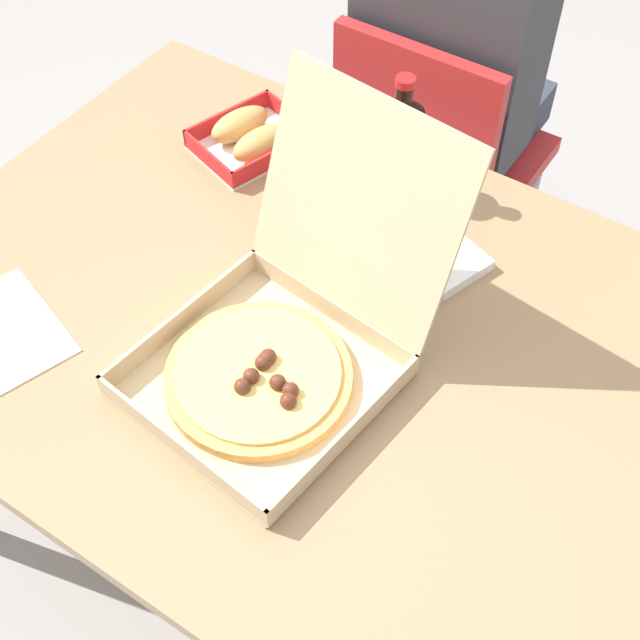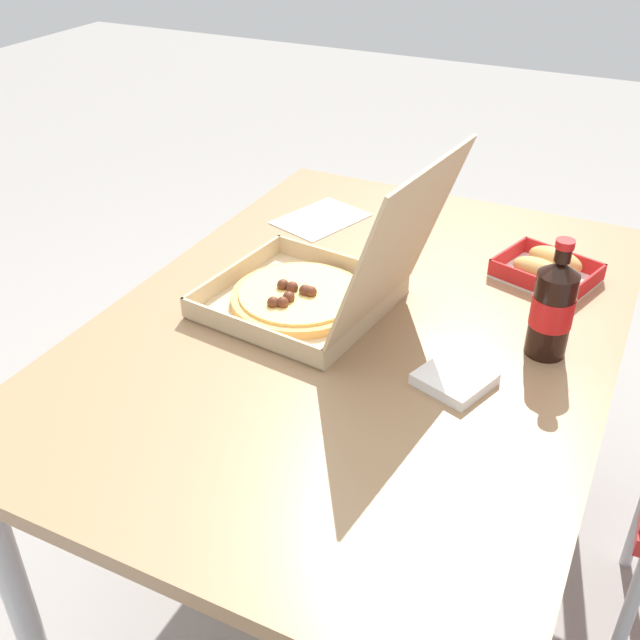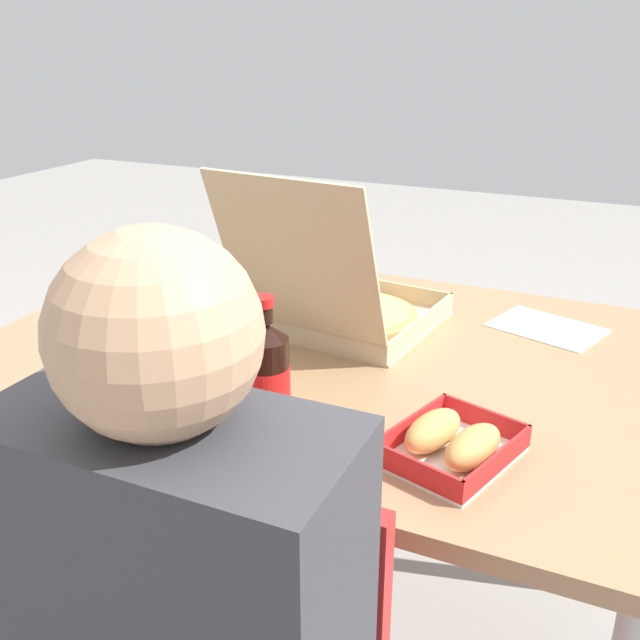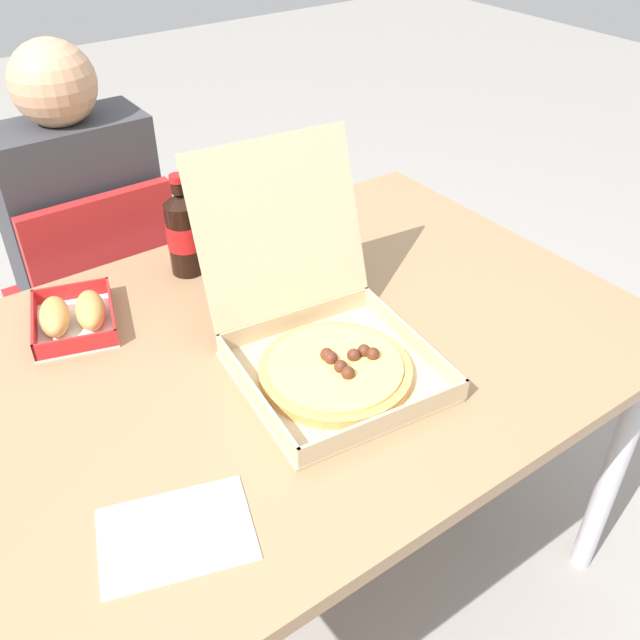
# 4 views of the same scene
# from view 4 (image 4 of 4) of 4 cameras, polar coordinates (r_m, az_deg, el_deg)

# --- Properties ---
(ground_plane) EXTENTS (10.00, 10.00, 0.00)m
(ground_plane) POSITION_cam_4_polar(r_m,az_deg,el_deg) (1.85, -1.65, -19.62)
(ground_plane) COLOR gray
(dining_table) EXTENTS (1.32, 0.94, 0.73)m
(dining_table) POSITION_cam_4_polar(r_m,az_deg,el_deg) (1.36, -2.12, -4.07)
(dining_table) COLOR #997551
(dining_table) RESTS_ON ground_plane
(chair) EXTENTS (0.40, 0.40, 0.83)m
(chair) POSITION_cam_4_polar(r_m,az_deg,el_deg) (1.94, -17.39, 1.47)
(chair) COLOR red
(chair) RESTS_ON ground_plane
(diner_person) EXTENTS (0.36, 0.41, 1.15)m
(diner_person) POSITION_cam_4_polar(r_m,az_deg,el_deg) (1.89, -19.16, 7.44)
(diner_person) COLOR #333847
(diner_person) RESTS_ON ground_plane
(pizza_box_open) EXTENTS (0.37, 0.46, 0.35)m
(pizza_box_open) POSITION_cam_4_polar(r_m,az_deg,el_deg) (1.23, 0.52, -1.84)
(pizza_box_open) COLOR tan
(pizza_box_open) RESTS_ON dining_table
(bread_side_box) EXTENTS (0.20, 0.23, 0.06)m
(bread_side_box) POSITION_cam_4_polar(r_m,az_deg,el_deg) (1.42, -19.58, 0.36)
(bread_side_box) COLOR white
(bread_side_box) RESTS_ON dining_table
(cola_bottle) EXTENTS (0.07, 0.07, 0.22)m
(cola_bottle) POSITION_cam_4_polar(r_m,az_deg,el_deg) (1.50, -11.10, 7.07)
(cola_bottle) COLOR black
(cola_bottle) RESTS_ON dining_table
(paper_menu) EXTENTS (0.25, 0.21, 0.00)m
(paper_menu) POSITION_cam_4_polar(r_m,az_deg,el_deg) (1.03, -11.72, -16.78)
(paper_menu) COLOR white
(paper_menu) RESTS_ON dining_table
(napkin_pile) EXTENTS (0.14, 0.14, 0.02)m
(napkin_pile) POSITION_cam_4_polar(r_m,az_deg,el_deg) (1.51, -3.33, 4.36)
(napkin_pile) COLOR white
(napkin_pile) RESTS_ON dining_table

